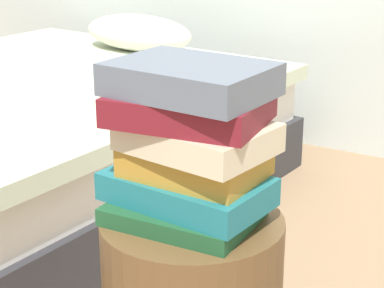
{
  "coord_description": "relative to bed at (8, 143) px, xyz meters",
  "views": [
    {
      "loc": [
        0.6,
        -0.99,
        1.09
      ],
      "look_at": [
        0.0,
        0.0,
        0.69
      ],
      "focal_mm": 64.35,
      "sensor_mm": 36.0,
      "label": 1
    }
  ],
  "objects": [
    {
      "name": "bed",
      "position": [
        0.0,
        0.0,
        0.0
      ],
      "size": [
        1.68,
        2.11,
        0.62
      ],
      "rotation": [
        0.0,
        0.0,
        -0.08
      ],
      "color": "#2D2D33",
      "rests_on": "ground_plane"
    },
    {
      "name": "book_forest",
      "position": [
        1.26,
        -0.77,
        0.32
      ],
      "size": [
        0.27,
        0.21,
        0.03
      ],
      "primitive_type": "cube",
      "rotation": [
        0.0,
        0.0,
        0.05
      ],
      "color": "#1E512D",
      "rests_on": "side_table"
    },
    {
      "name": "book_teal",
      "position": [
        1.26,
        -0.76,
        0.36
      ],
      "size": [
        0.31,
        0.2,
        0.05
      ],
      "primitive_type": "cube",
      "rotation": [
        0.0,
        0.0,
        -0.08
      ],
      "color": "#1E727F",
      "rests_on": "book_forest"
    },
    {
      "name": "book_ochre",
      "position": [
        1.27,
        -0.75,
        0.42
      ],
      "size": [
        0.24,
        0.18,
        0.05
      ],
      "primitive_type": "cube",
      "rotation": [
        0.0,
        0.0,
        -0.02
      ],
      "color": "#B7842D",
      "rests_on": "book_teal"
    },
    {
      "name": "book_cream",
      "position": [
        1.28,
        -0.75,
        0.47
      ],
      "size": [
        0.27,
        0.22,
        0.05
      ],
      "primitive_type": "cube",
      "rotation": [
        0.0,
        0.0,
        -0.13
      ],
      "color": "beige",
      "rests_on": "book_ochre"
    },
    {
      "name": "book_maroon",
      "position": [
        1.27,
        -0.75,
        0.52
      ],
      "size": [
        0.29,
        0.23,
        0.05
      ],
      "primitive_type": "cube",
      "rotation": [
        0.0,
        0.0,
        0.13
      ],
      "color": "maroon",
      "rests_on": "book_cream"
    },
    {
      "name": "book_slate",
      "position": [
        1.27,
        -0.76,
        0.57
      ],
      "size": [
        0.28,
        0.21,
        0.06
      ],
      "primitive_type": "cube",
      "rotation": [
        0.0,
        0.0,
        -0.06
      ],
      "color": "slate",
      "rests_on": "book_maroon"
    }
  ]
}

